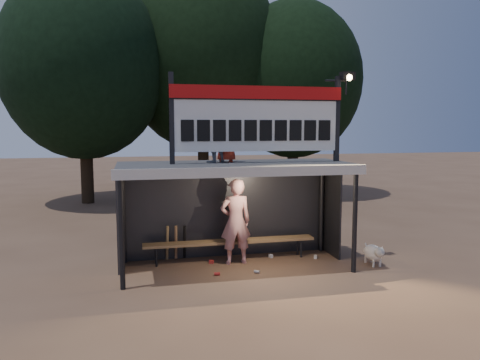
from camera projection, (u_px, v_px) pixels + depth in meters
name	position (u px, v px, depth m)	size (l,w,h in m)	color
ground	(235.00, 267.00, 10.36)	(80.00, 80.00, 0.00)	brown
player	(236.00, 221.00, 10.56)	(0.71, 0.46, 1.94)	silver
child_a	(213.00, 135.00, 10.14)	(0.58, 0.45, 1.19)	slate
child_b	(226.00, 138.00, 10.33)	(0.53, 0.34, 1.08)	#B02D1B
dugout_shelter	(233.00, 183.00, 10.39)	(5.10, 2.08, 2.32)	#38383A
scoreboard_assembly	(260.00, 116.00, 10.10)	(4.10, 0.27, 1.99)	black
bench	(230.00, 242.00, 10.84)	(4.00, 0.35, 0.48)	olive
tree_left	(83.00, 66.00, 18.53)	(6.46, 6.46, 9.27)	black
tree_mid	(202.00, 58.00, 21.02)	(7.22, 7.22, 10.36)	#312215
tree_right	(294.00, 80.00, 21.05)	(6.08, 6.08, 8.72)	black
dog	(374.00, 253.00, 10.50)	(0.36, 0.81, 0.49)	white
bats	(176.00, 242.00, 10.83)	(0.48, 0.33, 0.84)	#977446
litter	(256.00, 263.00, 10.52)	(2.61, 1.21, 0.08)	#AE231D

